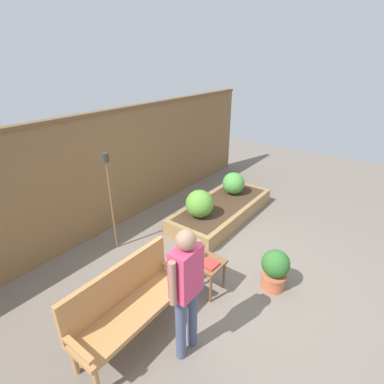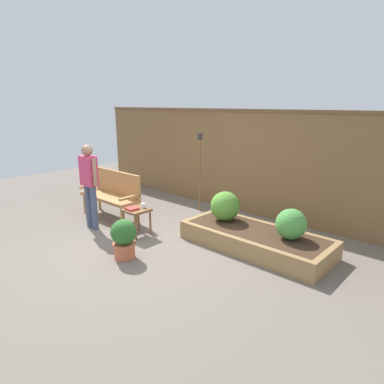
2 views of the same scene
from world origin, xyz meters
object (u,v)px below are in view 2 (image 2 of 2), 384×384
shrub_far_corner (291,224)px  potted_boxwood (124,238)px  book_on_table (132,208)px  person_by_bench (89,179)px  shrub_near_bench (225,206)px  garden_bench (113,191)px  tiki_torch (200,158)px  side_table (137,214)px  cup_on_table (143,206)px

shrub_far_corner → potted_boxwood: bearing=-136.9°
book_on_table → person_by_bench: person_by_bench is taller
potted_boxwood → shrub_near_bench: 1.82m
book_on_table → shrub_far_corner: shrub_far_corner is taller
garden_bench → person_by_bench: (0.24, -0.65, 0.39)m
potted_boxwood → tiki_torch: bearing=105.4°
shrub_far_corner → shrub_near_bench: bearing=180.0°
shrub_near_bench → shrub_far_corner: 1.23m
side_table → shrub_far_corner: bearing=22.4°
person_by_bench → shrub_far_corner: bearing=21.9°
shrub_near_bench → person_by_bench: person_by_bench is taller
cup_on_table → tiki_torch: bearing=94.7°
shrub_far_corner → cup_on_table: bearing=-160.0°
potted_boxwood → tiki_torch: (-0.69, 2.51, 0.82)m
shrub_far_corner → tiki_torch: (-2.51, 0.81, 0.62)m
shrub_far_corner → person_by_bench: bearing=-158.1°
cup_on_table → person_by_bench: 1.13m
potted_boxwood → shrub_far_corner: size_ratio=1.32×
garden_bench → cup_on_table: bearing=-8.7°
garden_bench → shrub_far_corner: size_ratio=3.12×
shrub_near_bench → shrub_far_corner: size_ratio=1.10×
cup_on_table → potted_boxwood: potted_boxwood is taller
tiki_torch → person_by_bench: (-0.80, -2.14, -0.22)m
garden_bench → potted_boxwood: bearing=-30.6°
side_table → book_on_table: book_on_table is taller
side_table → tiki_torch: bearing=93.3°
shrub_near_bench → tiki_torch: 1.63m
cup_on_table → book_on_table: size_ratio=0.58×
side_table → person_by_bench: (-0.90, -0.34, 0.54)m
shrub_near_bench → person_by_bench: (-2.09, -1.33, 0.38)m
book_on_table → shrub_near_bench: 1.62m
shrub_near_bench → tiki_torch: bearing=148.0°
book_on_table → side_table: bearing=59.9°
side_table → shrub_far_corner: (2.41, 0.99, 0.13)m
book_on_table → tiki_torch: bearing=95.2°
cup_on_table → potted_boxwood: bearing=-56.7°
shrub_near_bench → tiki_torch: size_ratio=0.30×
side_table → book_on_table: (-0.04, -0.07, 0.10)m
side_table → tiki_torch: (-0.10, 1.80, 0.75)m
shrub_near_bench → book_on_table: bearing=-139.3°
potted_boxwood → cup_on_table: bearing=123.3°
cup_on_table → shrub_near_bench: shrub_near_bench is taller
garden_bench → tiki_torch: tiki_torch is taller
cup_on_table → potted_boxwood: 1.03m
book_on_table → shrub_near_bench: size_ratio=0.40×
side_table → book_on_table: bearing=-123.5°
potted_boxwood → shrub_near_bench: shrub_near_bench is taller
book_on_table → tiki_torch: size_ratio=0.12×
cup_on_table → shrub_near_bench: (1.15, 0.86, 0.03)m
side_table → tiki_torch: 1.95m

